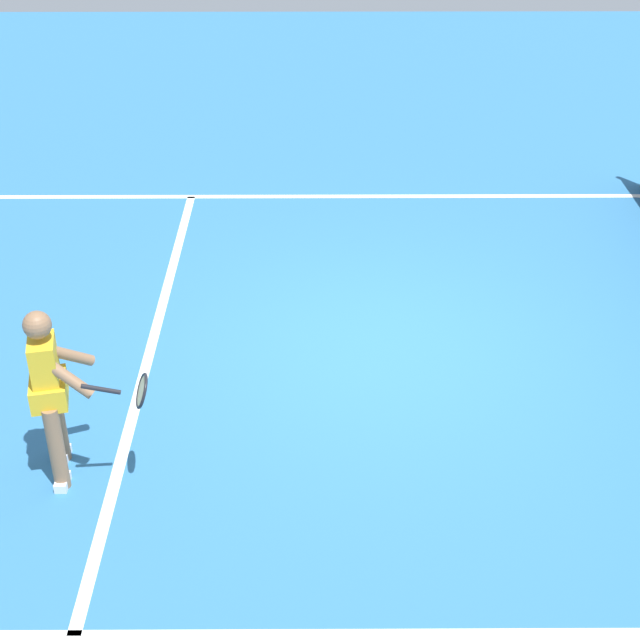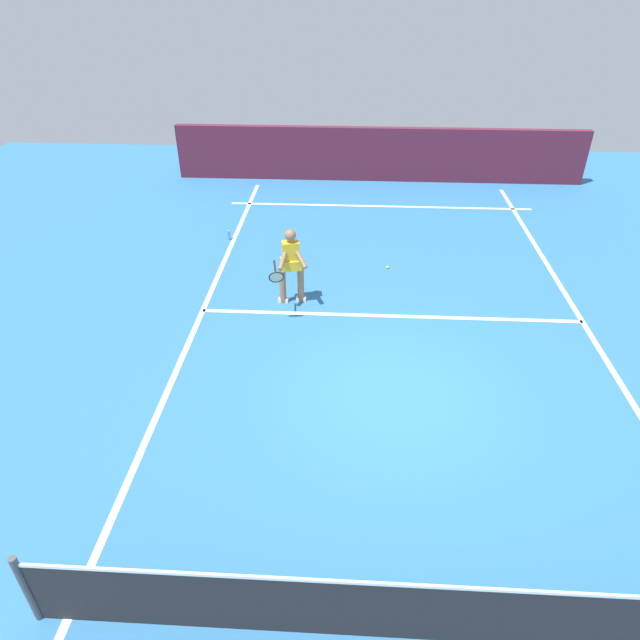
# 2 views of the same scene
# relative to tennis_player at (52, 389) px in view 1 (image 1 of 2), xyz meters

# --- Properties ---
(ground_plane) EXTENTS (27.30, 27.30, 0.00)m
(ground_plane) POSITION_rel_tennis_player_xyz_m (-1.93, 2.73, -0.85)
(ground_plane) COLOR teal
(service_line_marking) EXTENTS (7.28, 0.10, 0.01)m
(service_line_marking) POSITION_rel_tennis_player_xyz_m (-1.93, 0.42, -0.84)
(service_line_marking) COLOR white
(service_line_marking) RESTS_ON ground
(sideline_left_marking) EXTENTS (0.10, 19.00, 0.01)m
(sideline_left_marking) POSITION_rel_tennis_player_xyz_m (-5.57, 2.73, -0.84)
(sideline_left_marking) COLOR white
(sideline_left_marking) RESTS_ON ground
(sideline_right_marking) EXTENTS (0.10, 19.00, 0.01)m
(sideline_right_marking) POSITION_rel_tennis_player_xyz_m (1.71, 2.73, -0.84)
(sideline_right_marking) COLOR white
(sideline_right_marking) RESTS_ON ground
(tennis_player) EXTENTS (0.69, 1.04, 1.55)m
(tennis_player) POSITION_rel_tennis_player_xyz_m (0.00, 0.00, 0.00)
(tennis_player) COLOR #8C6647
(tennis_player) RESTS_ON ground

